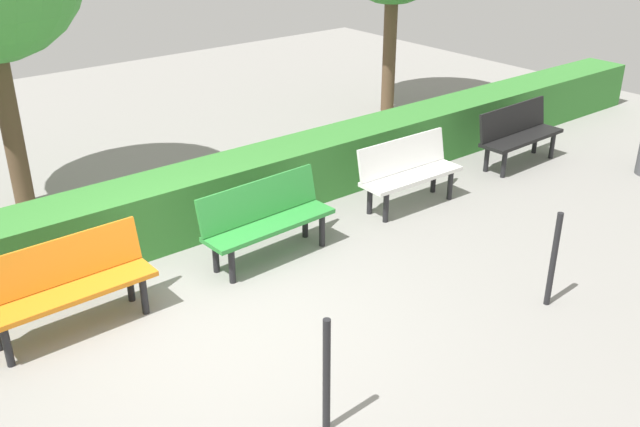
# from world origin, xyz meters

# --- Properties ---
(ground_plane) EXTENTS (21.00, 21.00, 0.00)m
(ground_plane) POSITION_xyz_m (0.00, 0.00, 0.00)
(ground_plane) COLOR gray
(bench_black) EXTENTS (1.50, 0.49, 0.86)m
(bench_black) POSITION_xyz_m (-5.58, -0.88, 0.48)
(bench_black) COLOR black
(bench_black) RESTS_ON ground_plane
(bench_white) EXTENTS (1.44, 0.50, 0.86)m
(bench_white) POSITION_xyz_m (-3.28, -0.85, 0.48)
(bench_white) COLOR white
(bench_white) RESTS_ON ground_plane
(bench_green) EXTENTS (1.57, 0.53, 0.86)m
(bench_green) POSITION_xyz_m (-1.07, -0.83, 0.48)
(bench_green) COLOR #2D8C38
(bench_green) RESTS_ON ground_plane
(bench_orange) EXTENTS (1.60, 0.49, 0.86)m
(bench_orange) POSITION_xyz_m (1.16, -0.83, 0.48)
(bench_orange) COLOR orange
(bench_orange) RESTS_ON ground_plane
(hedge_row) EXTENTS (17.00, 0.72, 0.75)m
(hedge_row) POSITION_xyz_m (-1.04, -1.90, 0.38)
(hedge_row) COLOR #387F33
(hedge_row) RESTS_ON ground_plane
(railing_post_mid) EXTENTS (0.06, 0.06, 1.00)m
(railing_post_mid) POSITION_xyz_m (-2.67, 1.73, 0.50)
(railing_post_mid) COLOR black
(railing_post_mid) RESTS_ON ground_plane
(railing_post_far) EXTENTS (0.06, 0.06, 1.00)m
(railing_post_far) POSITION_xyz_m (0.16, 1.73, 0.50)
(railing_post_far) COLOR black
(railing_post_far) RESTS_ON ground_plane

